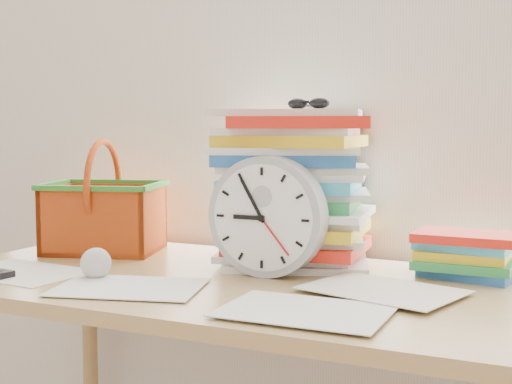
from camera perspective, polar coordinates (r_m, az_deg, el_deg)
The scene contains 9 objects.
curtain at distance 1.88m, azimuth 3.99°, elevation 12.01°, with size 2.40×0.01×2.50m, color white.
desk at distance 1.57m, azimuth -1.26°, elevation -9.63°, with size 1.40×0.70×0.75m.
paper_stack at distance 1.70m, azimuth 2.96°, elevation 0.36°, with size 0.36×0.30×0.37m, color white, non-canonical shape.
clock at distance 1.56m, azimuth 0.92°, elevation -1.97°, with size 0.27×0.27×0.05m, color #A6A8B0.
sunglasses at distance 1.65m, azimuth 4.21°, elevation 7.10°, with size 0.13×0.11×0.03m, color black, non-canonical shape.
book_stack at distance 1.63m, azimuth 16.31°, elevation -4.83°, with size 0.24×0.18×0.10m, color white, non-canonical shape.
basket at distance 1.91m, azimuth -12.08°, elevation -0.38°, with size 0.29×0.22×0.29m, color #CA4B13, non-canonical shape.
crumpled_ball at distance 1.59m, azimuth -12.70°, elevation -5.56°, with size 0.07×0.07×0.07m, color silver.
scattered_papers at distance 1.55m, azimuth -1.26°, elevation -6.74°, with size 1.26×0.42×0.02m, color white, non-canonical shape.
Camera 1 is at (0.68, 0.24, 1.08)m, focal length 50.00 mm.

